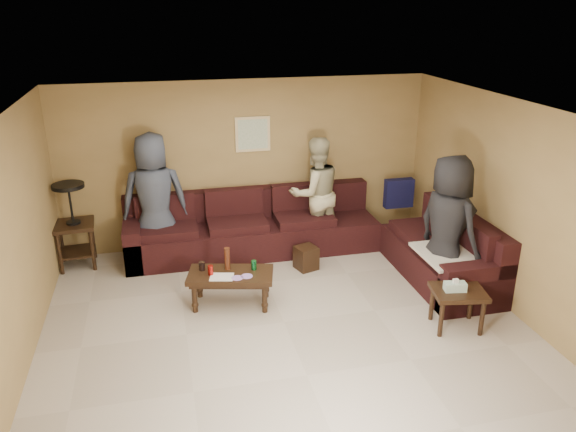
% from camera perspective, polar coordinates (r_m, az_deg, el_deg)
% --- Properties ---
extents(room, '(5.60, 5.50, 2.50)m').
position_cam_1_polar(room, '(6.01, -0.45, 2.87)').
color(room, '#ADA192').
rests_on(room, ground).
extents(sectional_sofa, '(4.65, 2.90, 0.97)m').
position_cam_1_polar(sectional_sofa, '(8.06, 2.81, -2.49)').
color(sectional_sofa, black).
rests_on(sectional_sofa, ground).
extents(coffee_table, '(1.13, 0.74, 0.71)m').
position_cam_1_polar(coffee_table, '(6.95, -5.88, -6.22)').
color(coffee_table, black).
rests_on(coffee_table, ground).
extents(end_table_left, '(0.57, 0.57, 1.22)m').
position_cam_1_polar(end_table_left, '(8.34, -20.95, -0.75)').
color(end_table_left, black).
rests_on(end_table_left, ground).
extents(side_table_right, '(0.66, 0.57, 0.63)m').
position_cam_1_polar(side_table_right, '(6.71, 16.85, -7.72)').
color(side_table_right, black).
rests_on(side_table_right, ground).
extents(waste_bin, '(0.34, 0.34, 0.33)m').
position_cam_1_polar(waste_bin, '(7.90, 1.85, -4.26)').
color(waste_bin, black).
rests_on(waste_bin, ground).
extents(wall_art, '(0.52, 0.04, 0.52)m').
position_cam_1_polar(wall_art, '(8.37, -3.61, 8.31)').
color(wall_art, '#CFB781').
rests_on(wall_art, ground).
extents(person_left, '(0.92, 0.61, 1.88)m').
position_cam_1_polar(person_left, '(8.09, -13.39, 1.73)').
color(person_left, '#333947').
rests_on(person_left, ground).
extents(person_middle, '(0.92, 0.77, 1.70)m').
position_cam_1_polar(person_middle, '(8.39, 2.80, 2.33)').
color(person_middle, tan).
rests_on(person_middle, ground).
extents(person_right, '(0.85, 1.04, 1.83)m').
position_cam_1_polar(person_right, '(7.22, 15.92, -1.09)').
color(person_right, black).
rests_on(person_right, ground).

